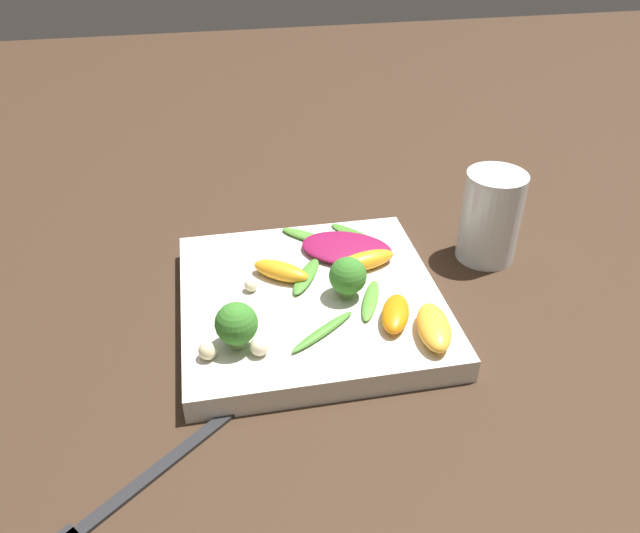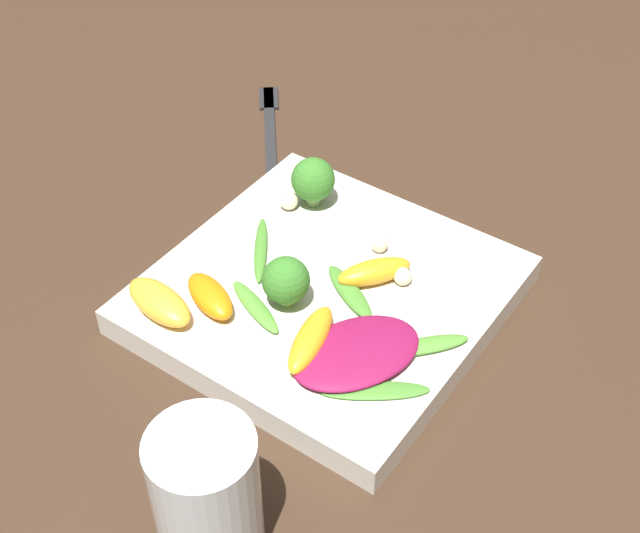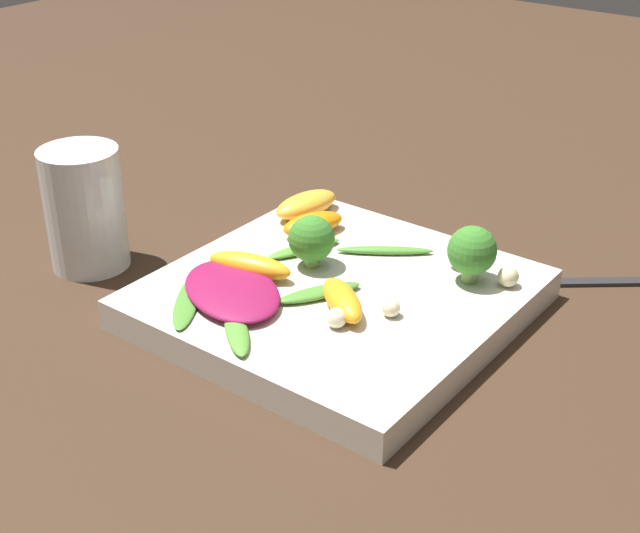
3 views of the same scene
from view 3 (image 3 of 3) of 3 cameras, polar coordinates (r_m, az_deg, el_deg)
ground_plane at (r=0.73m, az=1.10°, el=-2.95°), size 2.40×2.40×0.00m
plate at (r=0.72m, az=1.11°, el=-2.08°), size 0.27×0.27×0.03m
drinking_glass at (r=0.80m, az=-14.82°, el=3.59°), size 0.07×0.07×0.11m
radicchio_leaf_0 at (r=0.70m, az=-5.66°, el=-1.51°), size 0.12×0.11×0.01m
orange_segment_0 at (r=0.83m, az=-0.88°, el=3.99°), size 0.04×0.07×0.02m
orange_segment_1 at (r=0.79m, az=-0.46°, el=2.74°), size 0.05×0.06×0.02m
orange_segment_2 at (r=0.72m, az=-4.52°, el=0.06°), size 0.08×0.04×0.02m
orange_segment_3 at (r=0.67m, az=1.44°, el=-2.16°), size 0.07×0.06×0.02m
broccoli_floret_0 at (r=0.72m, az=9.70°, el=0.96°), size 0.04×0.04×0.05m
broccoli_floret_1 at (r=0.73m, az=-0.55°, el=1.75°), size 0.04×0.04×0.04m
arugula_sprig_0 at (r=0.69m, az=0.10°, el=-1.73°), size 0.05×0.07×0.01m
arugula_sprig_1 at (r=0.76m, az=4.48°, el=0.93°), size 0.07×0.06×0.01m
arugula_sprig_2 at (r=0.69m, az=-8.51°, el=-2.26°), size 0.06×0.08×0.00m
arugula_sprig_3 at (r=0.76m, az=-1.02°, el=1.16°), size 0.04×0.07×0.01m
arugula_sprig_4 at (r=0.65m, az=-5.36°, el=-4.13°), size 0.06×0.06×0.01m
macadamia_nut_0 at (r=0.67m, az=4.57°, el=-2.65°), size 0.01×0.01×0.01m
macadamia_nut_1 at (r=0.65m, az=1.07°, el=-3.32°), size 0.02×0.02×0.02m
macadamia_nut_2 at (r=0.74m, az=8.89°, el=0.53°), size 0.02×0.02×0.02m
macadamia_nut_3 at (r=0.72m, az=11.96°, el=-0.64°), size 0.02×0.02×0.02m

